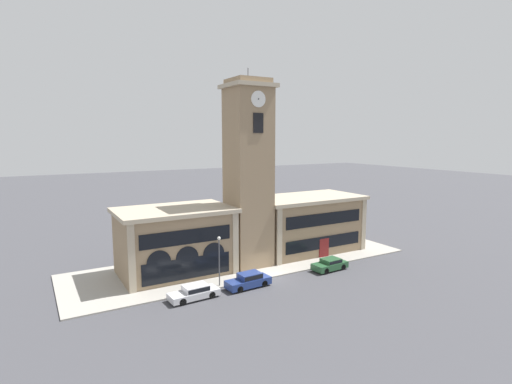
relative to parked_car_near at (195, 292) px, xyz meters
name	(u,v)px	position (x,y,z in m)	size (l,w,h in m)	color
ground_plane	(272,278)	(9.44, 1.12, -0.71)	(300.00, 300.00, 0.00)	#424247
sidewalk_kerb	(244,262)	(9.44, 7.46, -0.64)	(41.95, 12.69, 0.15)	#A39E93
clock_tower	(248,174)	(9.45, 6.39, 10.32)	(5.26, 5.26, 23.18)	#937A5B
town_hall_left_wing	(175,241)	(0.84, 7.93, 3.07)	(12.76, 8.40, 7.51)	#937A5B
town_hall_right_wing	(306,223)	(19.22, 7.94, 3.07)	(15.10, 8.40, 7.51)	#937A5B
parked_car_near	(195,292)	(0.00, 0.00, 0.00)	(4.93, 2.14, 1.35)	silver
parked_car_mid	(249,280)	(5.93, 0.00, 0.08)	(4.84, 2.05, 1.52)	navy
parked_car_far	(330,264)	(16.77, 0.00, 0.01)	(4.37, 2.11, 1.37)	#285633
street_lamp	(219,253)	(3.38, 1.63, 2.90)	(0.36, 0.36, 5.19)	#4C4C51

